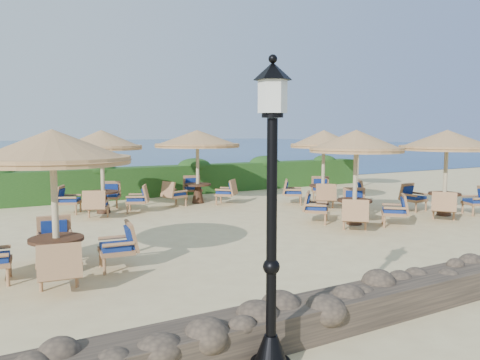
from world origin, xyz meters
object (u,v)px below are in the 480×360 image
Objects in this scene: extra_parasol at (358,141)px; cafe_set_4 at (197,149)px; lamp_post at (272,234)px; cafe_set_5 at (323,157)px; cafe_set_2 at (446,154)px; cafe_set_1 at (356,162)px; cafe_set_0 at (54,177)px; cafe_set_3 at (102,159)px.

cafe_set_4 is at bearing -176.16° from extra_parasol.
lamp_post is 12.03m from cafe_set_5.
extra_parasol is at bearing 3.84° from cafe_set_4.
cafe_set_2 and cafe_set_4 have the same top height.
cafe_set_4 is at bearing 146.18° from cafe_set_5.
extra_parasol is 0.91× the size of cafe_set_1.
cafe_set_1 is (-6.08, -6.30, -0.40)m from extra_parasol.
cafe_set_1 and cafe_set_4 have the same top height.
cafe_set_2 is (-2.65, -6.61, -0.24)m from extra_parasol.
cafe_set_3 is (2.28, 6.20, -0.06)m from cafe_set_0.
extra_parasol is (12.60, 12.00, 0.62)m from lamp_post.
cafe_set_4 is (5.78, 6.64, 0.16)m from cafe_set_0.
cafe_set_3 and cafe_set_4 have the same top height.
lamp_post is 12.23m from cafe_set_4.
cafe_set_1 is at bearing -42.93° from cafe_set_3.
lamp_post is at bearing -132.02° from cafe_set_5.
cafe_set_1 is at bearing 41.13° from lamp_post.
lamp_post reaches higher than cafe_set_1.
extra_parasol is at bearing 46.05° from cafe_set_1.
cafe_set_5 is at bearing -16.01° from cafe_set_3.
cafe_set_3 is (-9.14, 5.62, -0.17)m from cafe_set_2.
lamp_post is at bearing -110.62° from cafe_set_4.
cafe_set_1 and cafe_set_2 have the same top height.
cafe_set_0 is (-1.47, 4.81, 0.26)m from lamp_post.
cafe_set_5 is at bearing 23.43° from cafe_set_0.
cafe_set_3 is at bearing 85.80° from lamp_post.
cafe_set_5 is (8.05, 8.93, 0.14)m from lamp_post.
cafe_set_5 is at bearing 64.74° from cafe_set_1.
lamp_post is 11.04m from cafe_set_3.
cafe_set_0 is 1.08× the size of cafe_set_1.
cafe_set_0 and cafe_set_2 have the same top height.
cafe_set_4 is (-5.64, 6.06, 0.05)m from cafe_set_2.
cafe_set_2 is at bearing -47.02° from cafe_set_4.
cafe_set_3 is 0.92× the size of cafe_set_4.
lamp_post is at bearing -94.20° from cafe_set_3.
cafe_set_3 is 3.53m from cafe_set_4.
cafe_set_0 is (-14.07, -7.19, -0.36)m from extra_parasol.
cafe_set_1 and cafe_set_5 have the same top height.
lamp_post is 1.16× the size of cafe_set_0.
cafe_set_0 is at bearing -110.18° from cafe_set_3.
extra_parasol is 0.85× the size of cafe_set_3.
cafe_set_3 is at bearing -172.97° from cafe_set_4.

